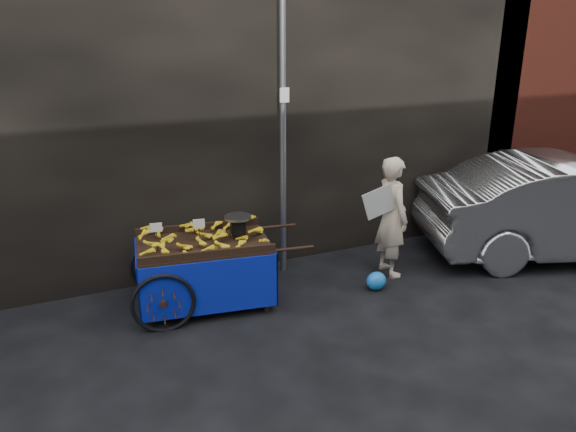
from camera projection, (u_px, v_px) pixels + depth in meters
name	position (u px, v px, depth m)	size (l,w,h in m)	color
ground	(303.00, 317.00, 6.55)	(80.00, 80.00, 0.00)	black
building_wall	(254.00, 77.00, 8.11)	(13.50, 2.00, 5.00)	black
street_pole	(283.00, 126.00, 7.12)	(0.12, 0.10, 4.00)	slate
banana_cart	(199.00, 250.00, 6.63)	(2.24, 1.27, 1.16)	black
vendor	(392.00, 216.00, 7.44)	(0.72, 0.60, 1.63)	beige
plastic_bag	(376.00, 281.00, 7.19)	(0.27, 0.21, 0.24)	blue
parked_car	(575.00, 207.00, 8.10)	(1.52, 4.37, 1.44)	silver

